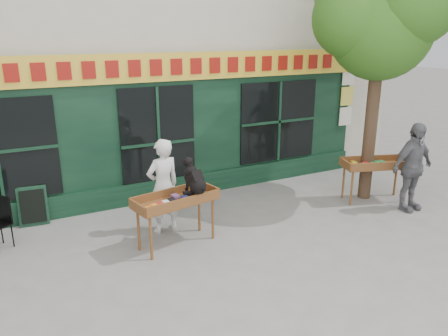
{
  "coord_description": "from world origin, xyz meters",
  "views": [
    {
      "loc": [
        -3.05,
        -6.71,
        3.7
      ],
      "look_at": [
        0.7,
        0.5,
        1.17
      ],
      "focal_mm": 35.0,
      "sensor_mm": 36.0,
      "label": 1
    }
  ],
  "objects_px": {
    "book_cart_center": "(176,202)",
    "dog": "(195,175)",
    "woman": "(163,186)",
    "book_cart_right": "(376,166)",
    "man_right": "(412,167)"
  },
  "relations": [
    {
      "from": "book_cart_center",
      "to": "dog",
      "type": "height_order",
      "value": "dog"
    },
    {
      "from": "book_cart_center",
      "to": "dog",
      "type": "xyz_separation_m",
      "value": [
        0.35,
        -0.05,
        0.47
      ]
    },
    {
      "from": "book_cart_right",
      "to": "man_right",
      "type": "relative_size",
      "value": 0.84
    },
    {
      "from": "book_cart_center",
      "to": "man_right",
      "type": "bearing_deg",
      "value": -19.42
    },
    {
      "from": "book_cart_center",
      "to": "book_cart_right",
      "type": "relative_size",
      "value": 0.98
    },
    {
      "from": "dog",
      "to": "book_cart_right",
      "type": "height_order",
      "value": "dog"
    },
    {
      "from": "book_cart_center",
      "to": "man_right",
      "type": "distance_m",
      "value": 5.14
    },
    {
      "from": "book_cart_center",
      "to": "woman",
      "type": "distance_m",
      "value": 0.66
    },
    {
      "from": "book_cart_center",
      "to": "dog",
      "type": "relative_size",
      "value": 2.65
    },
    {
      "from": "woman",
      "to": "book_cart_right",
      "type": "height_order",
      "value": "woman"
    },
    {
      "from": "man_right",
      "to": "dog",
      "type": "bearing_deg",
      "value": 169.55
    },
    {
      "from": "dog",
      "to": "man_right",
      "type": "height_order",
      "value": "man_right"
    },
    {
      "from": "dog",
      "to": "man_right",
      "type": "relative_size",
      "value": 0.31
    },
    {
      "from": "woman",
      "to": "book_cart_right",
      "type": "bearing_deg",
      "value": 161.28
    },
    {
      "from": "book_cart_center",
      "to": "book_cart_right",
      "type": "bearing_deg",
      "value": -11.05
    }
  ]
}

